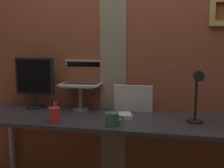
{
  "coord_description": "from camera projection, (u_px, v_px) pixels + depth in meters",
  "views": [
    {
      "loc": [
        0.4,
        -2.02,
        1.33
      ],
      "look_at": [
        -0.05,
        0.11,
        1.0
      ],
      "focal_mm": 43.93,
      "sensor_mm": 36.0,
      "label": 1
    }
  ],
  "objects": [
    {
      "name": "brick_wall_back",
      "position": [
        124.0,
        47.0,
        2.4
      ],
      "size": [
        3.35,
        0.16,
        2.58
      ],
      "color": "brown",
      "rests_on": "ground_plane"
    },
    {
      "name": "desk",
      "position": [
        109.0,
        126.0,
        2.15
      ],
      "size": [
        2.16,
        0.62,
        0.75
      ],
      "color": "#333338",
      "rests_on": "ground_plane"
    },
    {
      "name": "monitor",
      "position": [
        35.0,
        79.0,
        2.43
      ],
      "size": [
        0.35,
        0.18,
        0.45
      ],
      "color": "black",
      "rests_on": "desk"
    },
    {
      "name": "laptop_stand",
      "position": [
        80.0,
        93.0,
        2.36
      ],
      "size": [
        0.28,
        0.22,
        0.22
      ],
      "color": "gray",
      "rests_on": "desk"
    },
    {
      "name": "laptop",
      "position": [
        82.0,
        78.0,
        2.4
      ],
      "size": [
        0.35,
        0.28,
        0.21
      ],
      "color": "silver",
      "rests_on": "laptop_stand"
    },
    {
      "name": "whiteboard_panel",
      "position": [
        133.0,
        99.0,
        2.29
      ],
      "size": [
        0.32,
        0.05,
        0.23
      ],
      "primitive_type": "cube",
      "rotation": [
        0.16,
        0.0,
        0.0
      ],
      "color": "white",
      "rests_on": "desk"
    },
    {
      "name": "desk_lamp",
      "position": [
        197.0,
        91.0,
        1.92
      ],
      "size": [
        0.12,
        0.2,
        0.39
      ],
      "color": "black",
      "rests_on": "desk"
    },
    {
      "name": "pen_cup",
      "position": [
        54.0,
        115.0,
        2.0
      ],
      "size": [
        0.08,
        0.08,
        0.17
      ],
      "color": "red",
      "rests_on": "desk"
    },
    {
      "name": "coffee_mug",
      "position": [
        113.0,
        119.0,
        1.92
      ],
      "size": [
        0.13,
        0.09,
        0.09
      ],
      "color": "#33724C",
      "rests_on": "desk"
    },
    {
      "name": "paper_clutter_stack",
      "position": [
        118.0,
        116.0,
        2.12
      ],
      "size": [
        0.23,
        0.19,
        0.03
      ],
      "primitive_type": "cube",
      "rotation": [
        0.0,
        0.0,
        0.29
      ],
      "color": "silver",
      "rests_on": "desk"
    }
  ]
}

